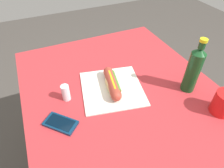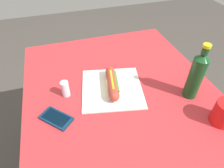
# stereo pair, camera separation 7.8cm
# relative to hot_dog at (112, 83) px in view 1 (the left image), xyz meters

# --- Properties ---
(ground_plane) EXTENTS (6.00, 6.00, 0.00)m
(ground_plane) POSITION_rel_hot_dog_xyz_m (0.05, 0.04, -0.78)
(ground_plane) COLOR #47423D
(ground_plane) RESTS_ON ground
(dining_table) EXTENTS (1.13, 0.89, 0.75)m
(dining_table) POSITION_rel_hot_dog_xyz_m (0.05, 0.04, -0.17)
(dining_table) COLOR brown
(dining_table) RESTS_ON ground
(paper_wrapper) EXTENTS (0.34, 0.34, 0.01)m
(paper_wrapper) POSITION_rel_hot_dog_xyz_m (-0.00, -0.00, -0.03)
(paper_wrapper) COLOR silver
(paper_wrapper) RESTS_ON dining_table
(hot_dog) EXTENTS (0.22, 0.09, 0.05)m
(hot_dog) POSITION_rel_hot_dog_xyz_m (0.00, 0.00, 0.00)
(hot_dog) COLOR #E5BC75
(hot_dog) RESTS_ON paper_wrapper
(cell_phone) EXTENTS (0.14, 0.14, 0.01)m
(cell_phone) POSITION_rel_hot_dog_xyz_m (0.11, -0.27, -0.03)
(cell_phone) COLOR #0A2D4C
(cell_phone) RESTS_ON dining_table
(soda_bottle) EXTENTS (0.06, 0.06, 0.27)m
(soda_bottle) POSITION_rel_hot_dog_xyz_m (0.14, 0.33, 0.08)
(soda_bottle) COLOR #14471E
(soda_bottle) RESTS_ON dining_table
(drinking_cup) EXTENTS (0.09, 0.09, 0.10)m
(drinking_cup) POSITION_rel_hot_dog_xyz_m (0.31, 0.36, 0.02)
(drinking_cup) COLOR red
(drinking_cup) RESTS_ON dining_table
(salt_shaker) EXTENTS (0.04, 0.04, 0.08)m
(salt_shaker) POSITION_rel_hot_dog_xyz_m (-0.02, -0.21, 0.00)
(salt_shaker) COLOR silver
(salt_shaker) RESTS_ON dining_table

